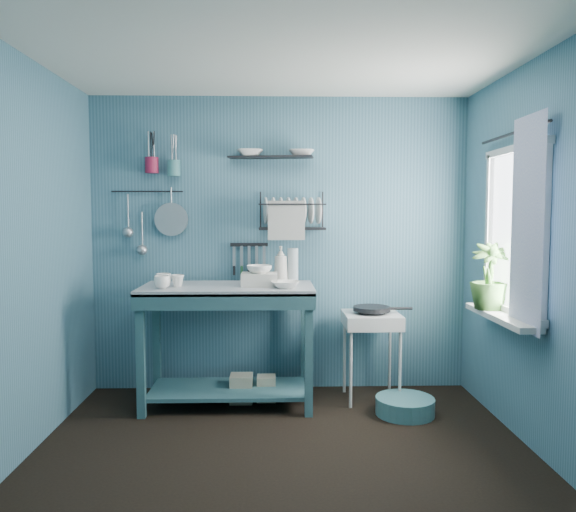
{
  "coord_description": "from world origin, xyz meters",
  "views": [
    {
      "loc": [
        -0.06,
        -3.31,
        1.52
      ],
      "look_at": [
        0.05,
        0.85,
        1.2
      ],
      "focal_mm": 35.0,
      "sensor_mm": 36.0,
      "label": 1
    }
  ],
  "objects_px": {
    "frying_pan": "(372,309)",
    "dish_rack": "(292,211)",
    "hotplate_stand": "(371,356)",
    "colander": "(171,219)",
    "storage_tin_large": "(241,388)",
    "mug_left": "(162,282)",
    "mug_mid": "(178,281)",
    "soap_bottle": "(281,264)",
    "wash_tub": "(259,279)",
    "water_bottle": "(293,265)",
    "storage_tin_small": "(266,388)",
    "floor_basin": "(405,406)",
    "utensil_cup_teal": "(174,168)",
    "utensil_cup_magenta": "(152,165)",
    "work_counter": "(228,345)",
    "potted_plant": "(489,276)",
    "mug_right": "(164,280)"
  },
  "relations": [
    {
      "from": "frying_pan",
      "to": "dish_rack",
      "type": "xyz_separation_m",
      "value": [
        -0.64,
        0.22,
        0.79
      ]
    },
    {
      "from": "hotplate_stand",
      "to": "colander",
      "type": "bearing_deg",
      "value": 159.6
    },
    {
      "from": "colander",
      "to": "storage_tin_large",
      "type": "relative_size",
      "value": 1.27
    },
    {
      "from": "dish_rack",
      "to": "mug_left",
      "type": "bearing_deg",
      "value": -155.69
    },
    {
      "from": "mug_left",
      "to": "hotplate_stand",
      "type": "bearing_deg",
      "value": 8.37
    },
    {
      "from": "mug_mid",
      "to": "soap_bottle",
      "type": "bearing_deg",
      "value": 18.0
    },
    {
      "from": "wash_tub",
      "to": "water_bottle",
      "type": "xyz_separation_m",
      "value": [
        0.27,
        0.24,
        0.09
      ]
    },
    {
      "from": "wash_tub",
      "to": "water_bottle",
      "type": "bearing_deg",
      "value": 41.63
    },
    {
      "from": "storage_tin_small",
      "to": "floor_basin",
      "type": "xyz_separation_m",
      "value": [
        1.05,
        -0.35,
        -0.04
      ]
    },
    {
      "from": "mug_left",
      "to": "floor_basin",
      "type": "distance_m",
      "value": 2.06
    },
    {
      "from": "water_bottle",
      "to": "utensil_cup_teal",
      "type": "xyz_separation_m",
      "value": [
        -0.99,
        0.13,
        0.8
      ]
    },
    {
      "from": "storage_tin_large",
      "to": "colander",
      "type": "bearing_deg",
      "value": 151.36
    },
    {
      "from": "frying_pan",
      "to": "soap_bottle",
      "type": "bearing_deg",
      "value": 170.71
    },
    {
      "from": "wash_tub",
      "to": "utensil_cup_magenta",
      "type": "height_order",
      "value": "utensil_cup_magenta"
    },
    {
      "from": "dish_rack",
      "to": "utensil_cup_teal",
      "type": "distance_m",
      "value": 1.05
    },
    {
      "from": "water_bottle",
      "to": "floor_basin",
      "type": "distance_m",
      "value": 1.41
    },
    {
      "from": "water_bottle",
      "to": "storage_tin_small",
      "type": "bearing_deg",
      "value": -147.53
    },
    {
      "from": "soap_bottle",
      "to": "hotplate_stand",
      "type": "bearing_deg",
      "value": -9.29
    },
    {
      "from": "mug_mid",
      "to": "work_counter",
      "type": "bearing_deg",
      "value": 8.97
    },
    {
      "from": "work_counter",
      "to": "water_bottle",
      "type": "xyz_separation_m",
      "value": [
        0.52,
        0.22,
        0.62
      ]
    },
    {
      "from": "mug_left",
      "to": "soap_bottle",
      "type": "height_order",
      "value": "soap_bottle"
    },
    {
      "from": "mug_left",
      "to": "soap_bottle",
      "type": "relative_size",
      "value": 0.41
    },
    {
      "from": "frying_pan",
      "to": "utensil_cup_teal",
      "type": "xyz_separation_m",
      "value": [
        -1.62,
        0.27,
        1.14
      ]
    },
    {
      "from": "frying_pan",
      "to": "floor_basin",
      "type": "xyz_separation_m",
      "value": [
        0.2,
        -0.35,
        -0.68
      ]
    },
    {
      "from": "frying_pan",
      "to": "utensil_cup_teal",
      "type": "relative_size",
      "value": 2.31
    },
    {
      "from": "hotplate_stand",
      "to": "utensil_cup_teal",
      "type": "relative_size",
      "value": 5.48
    },
    {
      "from": "frying_pan",
      "to": "storage_tin_large",
      "type": "height_order",
      "value": "frying_pan"
    },
    {
      "from": "work_counter",
      "to": "utensil_cup_magenta",
      "type": "distance_m",
      "value": 1.62
    },
    {
      "from": "dish_rack",
      "to": "colander",
      "type": "relative_size",
      "value": 1.96
    },
    {
      "from": "utensil_cup_magenta",
      "to": "work_counter",
      "type": "bearing_deg",
      "value": -28.18
    },
    {
      "from": "mug_left",
      "to": "water_bottle",
      "type": "distance_m",
      "value": 1.07
    },
    {
      "from": "utensil_cup_magenta",
      "to": "potted_plant",
      "type": "xyz_separation_m",
      "value": [
        2.55,
        -0.79,
        -0.85
      ]
    },
    {
      "from": "mug_mid",
      "to": "hotplate_stand",
      "type": "height_order",
      "value": "mug_mid"
    },
    {
      "from": "colander",
      "to": "floor_basin",
      "type": "distance_m",
      "value": 2.41
    },
    {
      "from": "frying_pan",
      "to": "utensil_cup_magenta",
      "type": "xyz_separation_m",
      "value": [
        -1.8,
        0.27,
        1.17
      ]
    },
    {
      "from": "work_counter",
      "to": "mug_mid",
      "type": "xyz_separation_m",
      "value": [
        -0.38,
        -0.06,
        0.52
      ]
    },
    {
      "from": "wash_tub",
      "to": "colander",
      "type": "xyz_separation_m",
      "value": [
        -0.75,
        0.4,
        0.46
      ]
    },
    {
      "from": "frying_pan",
      "to": "dish_rack",
      "type": "relative_size",
      "value": 0.55
    },
    {
      "from": "hotplate_stand",
      "to": "storage_tin_small",
      "type": "relative_size",
      "value": 3.56
    },
    {
      "from": "wash_tub",
      "to": "utensil_cup_magenta",
      "type": "xyz_separation_m",
      "value": [
        -0.9,
        0.37,
        0.91
      ]
    },
    {
      "from": "mug_left",
      "to": "floor_basin",
      "type": "xyz_separation_m",
      "value": [
        1.83,
        -0.11,
        -0.93
      ]
    },
    {
      "from": "mug_right",
      "to": "soap_bottle",
      "type": "relative_size",
      "value": 0.41
    },
    {
      "from": "water_bottle",
      "to": "mug_left",
      "type": "bearing_deg",
      "value": -159.19
    },
    {
      "from": "storage_tin_large",
      "to": "storage_tin_small",
      "type": "bearing_deg",
      "value": 8.53
    },
    {
      "from": "wash_tub",
      "to": "dish_rack",
      "type": "distance_m",
      "value": 0.68
    },
    {
      "from": "dish_rack",
      "to": "utensil_cup_magenta",
      "type": "distance_m",
      "value": 1.22
    },
    {
      "from": "mug_mid",
      "to": "frying_pan",
      "type": "xyz_separation_m",
      "value": [
        1.53,
        0.14,
        -0.25
      ]
    },
    {
      "from": "utensil_cup_teal",
      "to": "utensil_cup_magenta",
      "type": "bearing_deg",
      "value": 180.0
    },
    {
      "from": "work_counter",
      "to": "hotplate_stand",
      "type": "bearing_deg",
      "value": -1.38
    },
    {
      "from": "storage_tin_large",
      "to": "hotplate_stand",
      "type": "bearing_deg",
      "value": 1.64
    }
  ]
}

